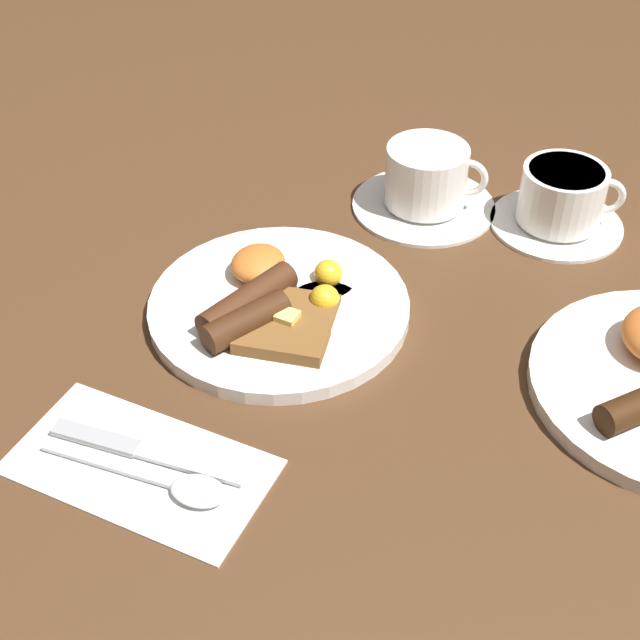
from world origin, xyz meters
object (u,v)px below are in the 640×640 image
object	(u,v)px
teacup_near	(426,183)
teacup_far	(561,201)
breakfast_plate_near	(278,305)
knife	(136,449)
spoon	(178,485)

from	to	relation	value
teacup_near	teacup_far	size ratio (longest dim) A/B	1.12
breakfast_plate_near	knife	size ratio (longest dim) A/B	1.46
breakfast_plate_near	spoon	xyz separation A→B (m)	(0.24, 0.02, -0.00)
breakfast_plate_near	teacup_far	size ratio (longest dim) A/B	1.75
breakfast_plate_near	teacup_near	size ratio (longest dim) A/B	1.57
teacup_far	teacup_near	bearing A→B (deg)	-81.41
breakfast_plate_near	knife	xyz separation A→B (m)	(0.21, -0.03, -0.01)
knife	spoon	distance (m)	0.06
knife	spoon	xyz separation A→B (m)	(0.02, 0.05, 0.00)
teacup_near	knife	size ratio (longest dim) A/B	0.93
teacup_far	knife	world-z (taller)	teacup_far
breakfast_plate_near	teacup_near	distance (m)	0.26
teacup_near	spoon	bearing A→B (deg)	-6.66
breakfast_plate_near	spoon	world-z (taller)	breakfast_plate_near
teacup_far	knife	bearing A→B (deg)	-28.43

